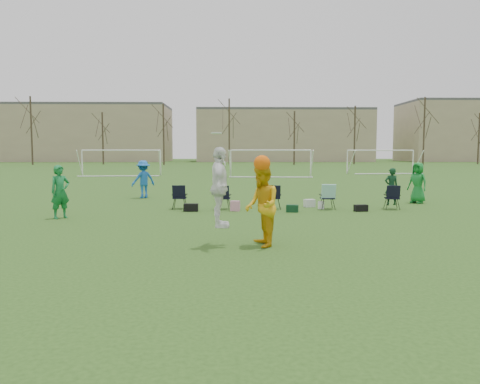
{
  "coord_description": "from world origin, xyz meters",
  "views": [
    {
      "loc": [
        0.49,
        -10.6,
        2.33
      ],
      "look_at": [
        0.7,
        1.71,
        1.25
      ],
      "focal_mm": 35.0,
      "sensor_mm": 36.0,
      "label": 1
    }
  ],
  "objects_px": {
    "goal_right": "(381,155)",
    "center_contest": "(244,197)",
    "goal_left": "(121,155)",
    "fielder_green_far": "(418,183)",
    "fielder_green_near": "(60,192)",
    "goal_mid": "(271,155)",
    "fielder_blue": "(143,179)"
  },
  "relations": [
    {
      "from": "fielder_green_far",
      "to": "fielder_green_near",
      "type": "bearing_deg",
      "value": -109.69
    },
    {
      "from": "goal_left",
      "to": "fielder_green_far",
      "type": "bearing_deg",
      "value": -56.77
    },
    {
      "from": "fielder_green_far",
      "to": "goal_mid",
      "type": "xyz_separation_m",
      "value": [
        -4.8,
        21.87,
        1.01
      ]
    },
    {
      "from": "fielder_green_near",
      "to": "goal_left",
      "type": "xyz_separation_m",
      "value": [
        -4.54,
        28.4,
        1.0
      ]
    },
    {
      "from": "fielder_green_near",
      "to": "fielder_green_far",
      "type": "distance_m",
      "value": 14.97
    },
    {
      "from": "goal_right",
      "to": "goal_left",
      "type": "bearing_deg",
      "value": -179.25
    },
    {
      "from": "fielder_green_far",
      "to": "center_contest",
      "type": "xyz_separation_m",
      "value": [
        -8.01,
        -9.43,
        0.3
      ]
    },
    {
      "from": "fielder_green_far",
      "to": "center_contest",
      "type": "height_order",
      "value": "center_contest"
    },
    {
      "from": "center_contest",
      "to": "goal_left",
      "type": "distance_m",
      "value": 35.0
    },
    {
      "from": "fielder_blue",
      "to": "goal_right",
      "type": "height_order",
      "value": "goal_right"
    },
    {
      "from": "fielder_green_near",
      "to": "goal_mid",
      "type": "height_order",
      "value": "goal_mid"
    },
    {
      "from": "fielder_green_near",
      "to": "fielder_green_far",
      "type": "relative_size",
      "value": 1.01
    },
    {
      "from": "fielder_blue",
      "to": "goal_right",
      "type": "distance_m",
      "value": 32.29
    },
    {
      "from": "center_contest",
      "to": "fielder_green_far",
      "type": "bearing_deg",
      "value": 49.63
    },
    {
      "from": "fielder_green_near",
      "to": "center_contest",
      "type": "relative_size",
      "value": 0.67
    },
    {
      "from": "fielder_green_near",
      "to": "center_contest",
      "type": "height_order",
      "value": "center_contest"
    },
    {
      "from": "fielder_green_near",
      "to": "fielder_green_far",
      "type": "xyz_separation_m",
      "value": [
        14.26,
        4.54,
        -0.01
      ]
    },
    {
      "from": "fielder_blue",
      "to": "center_contest",
      "type": "bearing_deg",
      "value": 76.13
    },
    {
      "from": "goal_right",
      "to": "center_contest",
      "type": "bearing_deg",
      "value": -120.19
    },
    {
      "from": "center_contest",
      "to": "goal_mid",
      "type": "xyz_separation_m",
      "value": [
        3.21,
        31.29,
        0.71
      ]
    },
    {
      "from": "fielder_blue",
      "to": "center_contest",
      "type": "relative_size",
      "value": 0.67
    },
    {
      "from": "fielder_green_near",
      "to": "goal_right",
      "type": "height_order",
      "value": "goal_right"
    },
    {
      "from": "fielder_green_far",
      "to": "center_contest",
      "type": "bearing_deg",
      "value": -77.71
    },
    {
      "from": "goal_mid",
      "to": "fielder_green_near",
      "type": "bearing_deg",
      "value": -105.71
    },
    {
      "from": "center_contest",
      "to": "goal_left",
      "type": "relative_size",
      "value": 0.38
    },
    {
      "from": "fielder_blue",
      "to": "center_contest",
      "type": "height_order",
      "value": "center_contest"
    },
    {
      "from": "fielder_green_near",
      "to": "goal_right",
      "type": "distance_m",
      "value": 38.88
    },
    {
      "from": "goal_left",
      "to": "goal_mid",
      "type": "xyz_separation_m",
      "value": [
        14.0,
        -2.0,
        0.0
      ]
    },
    {
      "from": "fielder_blue",
      "to": "fielder_green_far",
      "type": "bearing_deg",
      "value": 133.55
    },
    {
      "from": "fielder_green_near",
      "to": "goal_right",
      "type": "bearing_deg",
      "value": 11.0
    },
    {
      "from": "goal_right",
      "to": "fielder_green_far",
      "type": "bearing_deg",
      "value": -112.48
    },
    {
      "from": "fielder_green_far",
      "to": "center_contest",
      "type": "relative_size",
      "value": 0.66
    }
  ]
}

